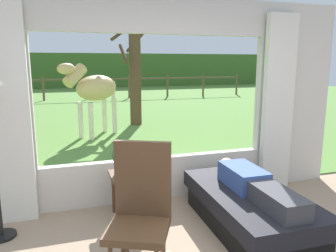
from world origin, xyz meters
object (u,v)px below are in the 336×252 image
Objects in this scene: potted_plant at (121,157)px; pasture_tree at (135,71)px; reclining_person at (253,184)px; recliner_sofa at (249,209)px; book_stack at (139,172)px; rocking_chair at (141,212)px; side_table at (130,182)px; horse at (95,89)px.

potted_plant is 0.10× the size of pasture_tree.
pasture_tree reaches higher than reclining_person.
recliner_sofa is 1.51m from potted_plant.
book_stack is (-1.07, 0.63, 0.03)m from reclining_person.
reclining_person is 7.39× the size of book_stack.
rocking_chair is 5.77× the size of book_stack.
side_table is 0.17m from book_stack.
potted_plant is at bearing 151.61° from recliner_sofa.
pasture_tree is (1.17, 5.65, 0.97)m from book_stack.
side_table is at bearing -102.74° from pasture_tree.
rocking_chair reaches higher than recliner_sofa.
rocking_chair is 3.50× the size of potted_plant.
potted_plant is at bearing -103.66° from pasture_tree.
reclining_person is at bearing -88.66° from recliner_sofa.
pasture_tree reaches higher than book_stack.
recliner_sofa is at bearing -29.19° from side_table.
reclining_person is 6.37m from pasture_tree.
reclining_person is 1.32m from rocking_chair.
potted_plant reaches higher than reclining_person.
reclining_person is 0.83× the size of horse.
horse is at bearing 90.81° from book_stack.
side_table is 4.42m from horse.
reclining_person is 1.47m from potted_plant.
potted_plant is 0.18× the size of horse.
side_table is 1.63× the size of potted_plant.
pasture_tree reaches higher than side_table.
horse is (-1.13, 5.01, 0.94)m from recliner_sofa.
rocking_chair is 2.15× the size of side_table.
book_stack is at bearing -36.00° from potted_plant.
reclining_person is 5.23m from horse.
pasture_tree is at bearing 78.33° from book_stack.
reclining_person is at bearing -31.03° from side_table.
recliner_sofa is at bearing -90.89° from pasture_tree.
book_stack is at bearing -101.67° from pasture_tree.
pasture_tree is at bearing 76.34° from potted_plant.
recliner_sofa is at bearing 91.34° from reclining_person.
rocking_chair is 1.11m from potted_plant.
reclining_person is 1.36m from side_table.
pasture_tree is (0.10, 6.29, 1.00)m from reclining_person.
potted_plant reaches higher than book_stack.
recliner_sofa is 1.35m from side_table.
side_table is 2.68× the size of book_stack.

